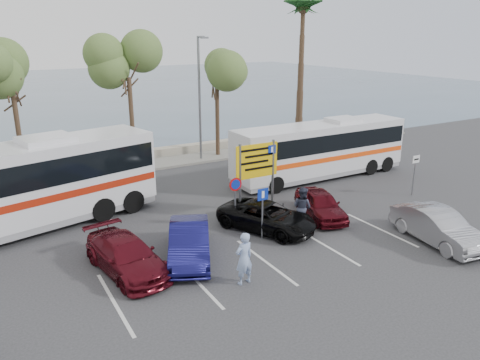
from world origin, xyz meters
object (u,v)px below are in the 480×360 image
coach_bus_left (6,194)px  car_red (321,204)px  street_lamp_right (200,93)px  suv_black (267,217)px  car_maroon (126,256)px  car_blue (189,242)px  car_silver_b (438,227)px  direction_sign (257,166)px  pedestrian_near (244,258)px  pedestrian_far (302,207)px  coach_bus_right (320,151)px

coach_bus_left → car_red: bearing=-21.2°
street_lamp_right → suv_black: street_lamp_right is taller
car_maroon → car_blue: bearing=-13.6°
car_blue → car_silver_b: car_silver_b is taller
direction_sign → pedestrian_near: direction_sign is taller
car_blue → suv_black: car_blue is taller
car_maroon → pedestrian_far: 8.04m
car_red → pedestrian_far: size_ratio=2.01×
direction_sign → car_blue: size_ratio=0.84×
direction_sign → car_maroon: 7.60m
car_red → car_silver_b: 5.21m
car_red → car_silver_b: size_ratio=0.87×
coach_bus_left → car_red: size_ratio=3.54×
direction_sign → coach_bus_left: (-10.38, 3.30, -0.54)m
suv_black → pedestrian_near: 4.77m
car_blue → pedestrian_near: size_ratio=2.24×
pedestrian_near → pedestrian_far: size_ratio=1.02×
direction_sign → suv_black: (-0.50, -1.70, -1.81)m
street_lamp_right → car_silver_b: street_lamp_right is taller
coach_bus_left → car_silver_b: size_ratio=3.08×
car_blue → street_lamp_right: bearing=87.1°
street_lamp_right → coach_bus_left: (-12.37, -7.02, -2.71)m
coach_bus_left → car_red: coach_bus_left is taller
car_blue → car_maroon: 2.41m
suv_black → car_maroon: bearing=159.9°
pedestrian_near → direction_sign: bearing=-133.0°
suv_black → coach_bus_right: bearing=9.7°
suv_black → direction_sign: bearing=47.7°
coach_bus_right → car_blue: coach_bus_right is taller
coach_bus_left → coach_bus_right: (16.87, 0.00, -0.27)m
coach_bus_left → pedestrian_near: coach_bus_left is taller
car_maroon → car_red: car_red is taller
car_maroon → car_silver_b: size_ratio=1.02×
coach_bus_left → pedestrian_near: (6.65, -8.50, -0.93)m
coach_bus_left → car_red: (12.87, -5.00, -1.24)m
direction_sign → car_red: size_ratio=0.96×
pedestrian_far → coach_bus_left: bearing=48.1°
street_lamp_right → car_maroon: size_ratio=1.82×
coach_bus_left → car_silver_b: 18.09m
pedestrian_near → car_red: bearing=-158.0°
street_lamp_right → car_red: (0.50, -12.02, -3.96)m
direction_sign → pedestrian_far: (1.03, -2.20, -1.49)m
car_red → pedestrian_far: bearing=-145.0°
car_maroon → pedestrian_near: size_ratio=2.31×
car_maroon → car_silver_b: (11.90, -3.97, 0.07)m
car_red → car_silver_b: bearing=-46.4°
car_silver_b → direction_sign: bearing=135.5°
pedestrian_near → pedestrian_far: pedestrian_near is taller
car_red → suv_black: 3.00m
car_maroon → pedestrian_far: pedestrian_far is taller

